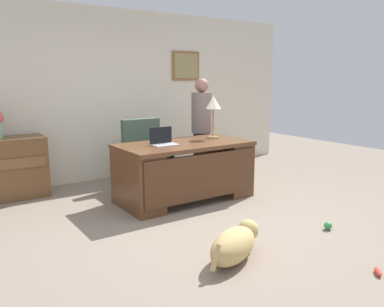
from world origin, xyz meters
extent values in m
plane|color=gray|center=(0.00, 0.00, 0.00)|extent=(12.00, 12.00, 0.00)
cube|color=beige|center=(0.00, 2.60, 1.35)|extent=(7.00, 0.12, 2.70)
cube|color=olive|center=(1.33, 2.52, 1.83)|extent=(0.56, 0.03, 0.51)
cube|color=#988758|center=(1.33, 2.50, 1.83)|extent=(0.48, 0.01, 0.43)
cube|color=brown|center=(0.21, 0.87, 0.75)|extent=(1.76, 0.91, 0.05)
cube|color=brown|center=(-0.49, 0.87, 0.36)|extent=(0.36, 0.85, 0.73)
cube|color=brown|center=(0.91, 0.87, 0.36)|extent=(0.36, 0.85, 0.73)
cube|color=#4E2F1C|center=(0.21, 0.44, 0.40)|extent=(1.66, 0.04, 0.58)
cube|color=#475B4C|center=(0.10, 1.66, 0.37)|extent=(0.60, 0.58, 0.18)
cylinder|color=black|center=(0.10, 1.66, 0.14)|extent=(0.10, 0.10, 0.28)
cylinder|color=black|center=(0.10, 1.66, 0.03)|extent=(0.52, 0.52, 0.05)
cube|color=#475B4C|center=(0.10, 1.90, 0.74)|extent=(0.60, 0.12, 0.55)
cube|color=#475B4C|center=(-0.16, 1.66, 0.57)|extent=(0.08, 0.50, 0.22)
cube|color=#475B4C|center=(0.36, 1.66, 0.57)|extent=(0.08, 0.50, 0.22)
cylinder|color=#262323|center=(0.98, 1.55, 0.39)|extent=(0.26, 0.26, 0.78)
cylinder|color=slate|center=(0.98, 1.55, 1.09)|extent=(0.32, 0.32, 0.63)
sphere|color=#9A6A5C|center=(0.98, 1.55, 1.51)|extent=(0.21, 0.21, 0.21)
ellipsoid|color=tan|center=(-0.44, -0.93, 0.15)|extent=(0.72, 0.54, 0.30)
sphere|color=tan|center=(-0.14, -0.80, 0.19)|extent=(0.20, 0.20, 0.20)
cylinder|color=tan|center=(-0.74, -1.06, 0.17)|extent=(0.15, 0.10, 0.21)
cube|color=#B2B5BA|center=(-0.11, 0.82, 0.78)|extent=(0.32, 0.22, 0.01)
cube|color=black|center=(-0.11, 0.93, 0.90)|extent=(0.32, 0.01, 0.21)
cylinder|color=#9E8447|center=(0.77, 0.98, 0.79)|extent=(0.16, 0.16, 0.02)
cylinder|color=#9E8447|center=(0.77, 0.98, 1.00)|extent=(0.02, 0.02, 0.39)
cone|color=silver|center=(0.77, 0.98, 1.28)|extent=(0.22, 0.22, 0.18)
sphere|color=green|center=(0.90, -0.93, 0.04)|extent=(0.09, 0.09, 0.09)
ellipsoid|color=#E53F33|center=(0.41, -1.80, 0.03)|extent=(0.14, 0.14, 0.05)
camera|label=1|loc=(-2.59, -3.43, 1.62)|focal=36.68mm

